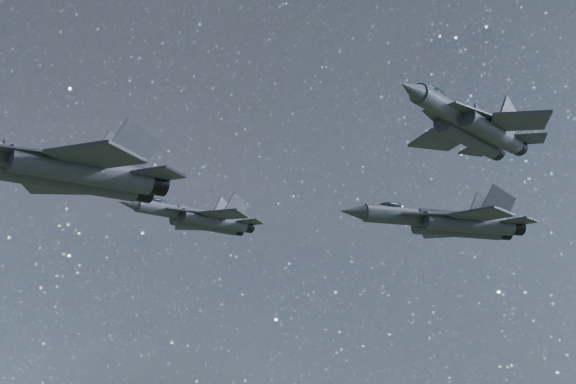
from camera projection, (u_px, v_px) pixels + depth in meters
jet_lead at (54, 166)px, 53.38m from camera, size 20.03×14.32×5.12m
jet_left at (199, 218)px, 90.19m from camera, size 17.57×12.40×4.45m
jet_right at (471, 126)px, 59.33m from camera, size 16.87×11.47×4.24m
jet_slot at (449, 222)px, 76.82m from camera, size 19.36×12.99×4.89m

